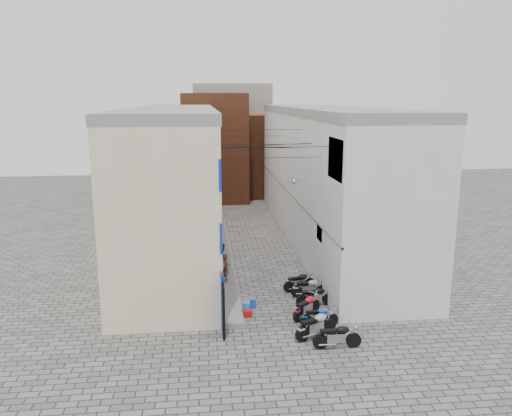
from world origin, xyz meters
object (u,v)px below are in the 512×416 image
object	(u,v)px
person_a	(226,267)
water_jug_far	(253,303)
water_jug_near	(246,308)
motorcycle_b	(316,324)
motorcycle_g	(299,281)
person_b	(223,257)
motorcycle_c	(319,315)
motorcycle_a	(337,335)
motorcycle_d	(307,305)
motorcycle_e	(315,295)
motorcycle_f	(309,287)
red_crate	(247,313)

from	to	relation	value
person_a	water_jug_far	bearing A→B (deg)	-156.77
water_jug_near	water_jug_far	size ratio (longest dim) A/B	1.26
motorcycle_b	motorcycle_g	xyz separation A→B (m)	(0.31, 5.10, -0.07)
person_b	person_a	bearing A→B (deg)	-136.99
person_b	motorcycle_c	bearing A→B (deg)	-111.80
motorcycle_a	person_a	world-z (taller)	person_a
motorcycle_a	motorcycle_d	xyz separation A→B (m)	(-0.58, 2.94, -0.01)
motorcycle_d	motorcycle_g	bearing A→B (deg)	132.02
motorcycle_e	person_b	world-z (taller)	person_b
motorcycle_b	motorcycle_f	xyz separation A→B (m)	(0.63, 4.23, -0.07)
person_a	person_b	xyz separation A→B (m)	(-0.13, 1.41, 0.08)
motorcycle_b	person_b	world-z (taller)	person_b
motorcycle_g	water_jug_near	xyz separation A→B (m)	(-2.94, -2.57, -0.24)
red_crate	person_a	bearing A→B (deg)	100.59
person_a	red_crate	xyz separation A→B (m)	(0.73, -3.88, -0.85)
motorcycle_a	motorcycle_b	distance (m)	1.16
motorcycle_e	motorcycle_b	bearing A→B (deg)	-15.04
water_jug_near	motorcycle_a	bearing A→B (deg)	-47.36
motorcycle_g	water_jug_near	world-z (taller)	motorcycle_g
motorcycle_d	motorcycle_f	xyz separation A→B (m)	(0.61, 2.27, -0.03)
person_b	red_crate	distance (m)	5.44
motorcycle_e	water_jug_near	distance (m)	3.35
motorcycle_a	motorcycle_g	xyz separation A→B (m)	(-0.30, 6.09, -0.04)
water_jug_near	person_b	bearing A→B (deg)	99.46
motorcycle_g	water_jug_far	distance (m)	3.21
motorcycle_e	water_jug_near	size ratio (longest dim) A/B	3.27
motorcycle_a	motorcycle_e	distance (m)	4.07
motorcycle_c	person_a	bearing A→B (deg)	-144.49
motorcycle_a	motorcycle_d	size ratio (longest dim) A/B	1.02
motorcycle_c	water_jug_far	xyz separation A→B (m)	(-2.63, 2.15, -0.26)
motorcycle_e	person_b	distance (m)	6.16
motorcycle_f	red_crate	size ratio (longest dim) A/B	4.01
motorcycle_c	motorcycle_f	size ratio (longest dim) A/B	0.92
motorcycle_e	red_crate	xyz separation A→B (m)	(-3.29, -0.76, -0.39)
person_b	motorcycle_g	bearing A→B (deg)	-85.70
motorcycle_b	motorcycle_f	size ratio (longest dim) A/B	1.13
motorcycle_a	motorcycle_e	world-z (taller)	motorcycle_a
person_a	water_jug_far	distance (m)	3.30
person_a	motorcycle_e	bearing A→B (deg)	-124.57
person_a	motorcycle_b	bearing A→B (deg)	-148.31
motorcycle_e	water_jug_far	bearing A→B (deg)	-94.87
motorcycle_d	motorcycle_a	bearing A→B (deg)	-31.74
motorcycle_e	motorcycle_g	world-z (taller)	motorcycle_e
motorcycle_g	person_b	size ratio (longest dim) A/B	1.09
motorcycle_a	motorcycle_c	xyz separation A→B (m)	(-0.24, 2.02, -0.08)
motorcycle_b	motorcycle_c	size ratio (longest dim) A/B	1.22
person_b	water_jug_far	xyz separation A→B (m)	(1.22, -4.43, -0.85)
motorcycle_b	person_a	bearing A→B (deg)	-177.71
motorcycle_b	red_crate	size ratio (longest dim) A/B	4.52
motorcycle_c	red_crate	size ratio (longest dim) A/B	3.70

